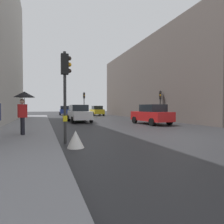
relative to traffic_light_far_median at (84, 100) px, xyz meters
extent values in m
plane|color=#28282B|center=(0.80, -19.61, -2.60)|extent=(120.00, 120.00, 0.00)
cube|color=gray|center=(-6.82, -13.61, -2.52)|extent=(3.29, 40.00, 0.16)
cube|color=#5B514C|center=(12.77, -4.00, 2.63)|extent=(12.00, 26.99, 10.46)
cylinder|color=#2D2D2D|center=(0.00, 0.02, -0.71)|extent=(0.12, 0.12, 3.76)
cube|color=black|center=(0.00, 0.02, 0.65)|extent=(0.25, 0.31, 0.84)
cube|color=yellow|center=(0.00, 0.02, -1.55)|extent=(0.21, 0.17, 0.24)
sphere|color=#2D231E|center=(0.01, -0.17, 0.91)|extent=(0.18, 0.18, 0.18)
sphere|color=orange|center=(0.01, -0.17, 0.65)|extent=(0.18, 0.18, 0.18)
sphere|color=#2D231E|center=(0.01, -0.17, 0.39)|extent=(0.18, 0.18, 0.18)
cylinder|color=#2D2D2D|center=(-4.87, -19.68, -0.68)|extent=(0.12, 0.12, 3.83)
cube|color=black|center=(-4.87, -19.68, 0.71)|extent=(0.30, 0.24, 0.84)
cube|color=yellow|center=(-4.87, -19.68, -1.55)|extent=(0.16, 0.20, 0.24)
sphere|color=#2D231E|center=(-4.68, -19.68, 0.97)|extent=(0.18, 0.18, 0.18)
sphere|color=orange|center=(-4.68, -19.68, 0.71)|extent=(0.18, 0.18, 0.18)
sphere|color=#2D231E|center=(-4.68, -19.68, 0.45)|extent=(0.18, 0.18, 0.18)
cylinder|color=#2D2D2D|center=(6.47, -9.99, -0.92)|extent=(0.12, 0.12, 3.36)
cube|color=black|center=(6.47, -9.99, 0.24)|extent=(0.36, 0.38, 0.84)
cube|color=yellow|center=(6.47, -9.99, -1.55)|extent=(0.25, 0.24, 0.24)
sphere|color=#2D231E|center=(6.38, -10.16, 0.50)|extent=(0.18, 0.18, 0.18)
sphere|color=orange|center=(6.38, -10.16, 0.24)|extent=(0.18, 0.18, 0.18)
sphere|color=#2D231E|center=(6.38, -10.16, -0.02)|extent=(0.18, 0.18, 0.18)
cube|color=red|center=(3.32, -13.21, -1.88)|extent=(2.08, 4.31, 0.80)
cube|color=black|center=(3.33, -13.46, -1.16)|extent=(1.73, 2.10, 0.64)
cylinder|color=black|center=(2.33, -11.93, -2.28)|extent=(0.26, 0.65, 0.64)
cylinder|color=black|center=(4.12, -11.81, -2.28)|extent=(0.26, 0.65, 0.64)
cylinder|color=black|center=(2.51, -14.62, -2.28)|extent=(0.26, 0.65, 0.64)
cylinder|color=black|center=(4.30, -14.50, -2.28)|extent=(0.26, 0.65, 0.64)
cube|color=navy|center=(-1.80, 9.76, -1.88)|extent=(2.03, 4.29, 0.80)
cube|color=black|center=(-1.78, 10.01, -1.16)|extent=(1.71, 2.09, 0.64)
cylinder|color=black|center=(-0.97, 8.36, -2.28)|extent=(0.26, 0.65, 0.64)
cylinder|color=black|center=(-2.77, 8.47, -2.28)|extent=(0.26, 0.65, 0.64)
cylinder|color=black|center=(-0.82, 11.06, -2.28)|extent=(0.26, 0.65, 0.64)
cylinder|color=black|center=(-2.62, 11.16, -2.28)|extent=(0.26, 0.65, 0.64)
cube|color=yellow|center=(3.41, 5.24, -1.88)|extent=(1.91, 4.25, 0.80)
cube|color=black|center=(3.40, 4.99, -1.16)|extent=(1.65, 2.04, 0.64)
cylinder|color=black|center=(2.55, 6.61, -2.28)|extent=(0.24, 0.65, 0.64)
cylinder|color=black|center=(4.35, 6.56, -2.28)|extent=(0.24, 0.65, 0.64)
cylinder|color=black|center=(2.47, 3.91, -2.28)|extent=(0.24, 0.65, 0.64)
cylinder|color=black|center=(4.27, 3.86, -2.28)|extent=(0.24, 0.65, 0.64)
cube|color=#2D6038|center=(-1.79, -3.30, -1.88)|extent=(2.06, 4.30, 0.80)
cube|color=black|center=(-1.77, -3.05, -1.16)|extent=(1.72, 2.10, 0.64)
cylinder|color=black|center=(-0.97, -4.70, -2.28)|extent=(0.26, 0.65, 0.64)
cylinder|color=black|center=(-2.77, -4.59, -2.28)|extent=(0.26, 0.65, 0.64)
cylinder|color=black|center=(-0.80, -2.00, -2.28)|extent=(0.26, 0.65, 0.64)
cylinder|color=black|center=(-2.60, -1.89, -2.28)|extent=(0.26, 0.65, 0.64)
cube|color=silver|center=(-2.28, -8.62, -1.88)|extent=(1.84, 4.22, 0.80)
cube|color=black|center=(-2.28, -8.37, -1.16)|extent=(1.62, 2.02, 0.64)
cylinder|color=black|center=(-1.36, -9.96, -2.28)|extent=(0.23, 0.64, 0.64)
cylinder|color=black|center=(-3.16, -9.98, -2.28)|extent=(0.23, 0.64, 0.64)
cylinder|color=black|center=(-1.39, -7.26, -2.28)|extent=(0.23, 0.64, 0.64)
cylinder|color=black|center=(-3.19, -7.28, -2.28)|extent=(0.23, 0.64, 0.64)
cylinder|color=black|center=(-6.73, -17.37, -2.01)|extent=(0.16, 0.16, 0.85)
cylinder|color=black|center=(-6.66, -17.56, -2.01)|extent=(0.16, 0.16, 0.85)
cube|color=red|center=(-6.70, -17.47, -1.26)|extent=(0.46, 0.37, 0.66)
sphere|color=tan|center=(-6.70, -17.47, -0.79)|extent=(0.24, 0.24, 0.24)
cylinder|color=black|center=(-6.60, -17.44, -1.01)|extent=(0.02, 0.02, 0.90)
cone|color=black|center=(-6.60, -17.44, -0.44)|extent=(1.00, 1.00, 0.28)
cone|color=silver|center=(-4.60, -20.69, -2.27)|extent=(0.64, 0.64, 0.65)
camera|label=1|loc=(-5.72, -27.72, -1.07)|focal=30.14mm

